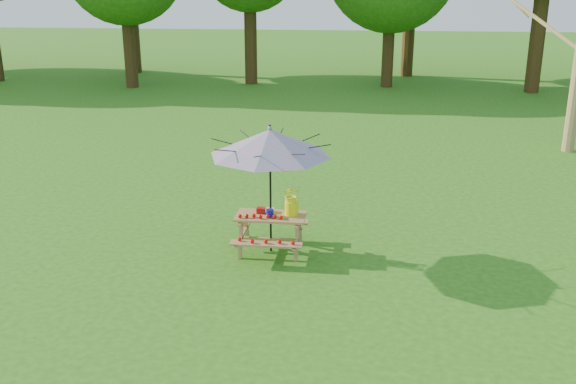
# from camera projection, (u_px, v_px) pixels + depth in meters

# --- Properties ---
(picnic_table) EXTENTS (1.20, 1.32, 0.67)m
(picnic_table) POSITION_uv_depth(u_px,v_px,m) (271.00, 234.00, 11.11)
(picnic_table) COLOR #9D6C47
(picnic_table) RESTS_ON ground
(patio_umbrella) EXTENTS (2.23, 2.23, 2.25)m
(patio_umbrella) POSITION_uv_depth(u_px,v_px,m) (270.00, 143.00, 10.61)
(patio_umbrella) COLOR black
(patio_umbrella) RESTS_ON ground
(produce_bins) EXTENTS (0.32, 0.35, 0.13)m
(produce_bins) POSITION_uv_depth(u_px,v_px,m) (267.00, 212.00, 11.02)
(produce_bins) COLOR #B6100E
(produce_bins) RESTS_ON picnic_table
(tomatoes_row) EXTENTS (0.77, 0.13, 0.07)m
(tomatoes_row) POSITION_uv_depth(u_px,v_px,m) (260.00, 216.00, 10.84)
(tomatoes_row) COLOR red
(tomatoes_row) RESTS_ON picnic_table
(flower_bucket) EXTENTS (0.37, 0.34, 0.53)m
(flower_bucket) POSITION_uv_depth(u_px,v_px,m) (292.00, 199.00, 10.95)
(flower_bucket) COLOR #F1F30C
(flower_bucket) RESTS_ON picnic_table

